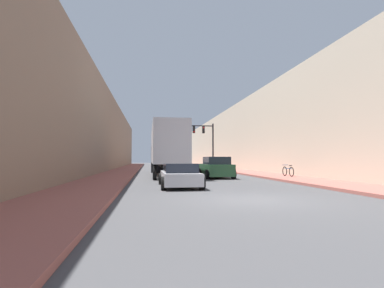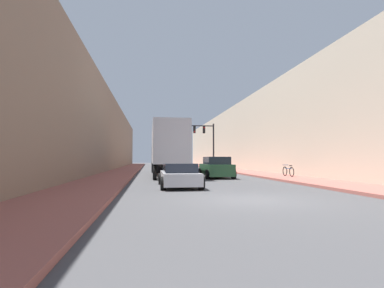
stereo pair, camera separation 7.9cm
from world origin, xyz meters
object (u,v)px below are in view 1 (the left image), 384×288
Objects in this scene: sedan_car at (180,175)px; semi_truck at (166,148)px; suv_car at (216,168)px; traffic_signal_gantry at (203,137)px; parked_bicycle at (288,171)px.

semi_truck is at bearing 90.27° from sedan_car.
semi_truck reaches higher than suv_car.
suv_car is 15.96m from traffic_signal_gantry.
sedan_car reaches higher than parked_bicycle.
parked_bicycle is (3.45, -16.76, -3.74)m from traffic_signal_gantry.
traffic_signal_gantry reaches higher than semi_truck.
semi_truck is 7.75× the size of parked_bicycle.
sedan_car is at bearing -103.36° from traffic_signal_gantry.
suv_car is (3.52, 6.91, 0.17)m from sedan_car.
suv_car is at bearing -48.55° from semi_truck.
traffic_signal_gantry is (5.31, 22.37, 3.67)m from sedan_car.
parked_bicycle is (8.76, 5.61, -0.07)m from sedan_car.
suv_car is at bearing 63.00° from sedan_car.
semi_truck reaches higher than sedan_car.
semi_truck is 3.20× the size of suv_car.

